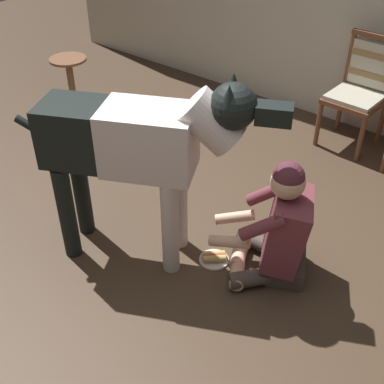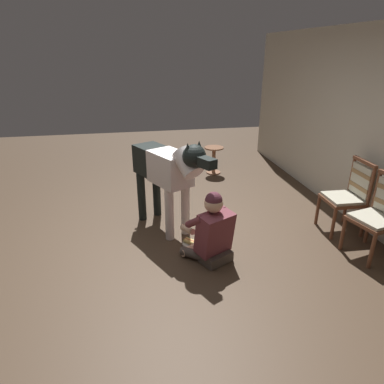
{
  "view_description": "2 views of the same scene",
  "coord_description": "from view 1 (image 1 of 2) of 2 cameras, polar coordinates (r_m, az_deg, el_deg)",
  "views": [
    {
      "loc": [
        1.71,
        -1.76,
        2.41
      ],
      "look_at": [
        0.24,
        0.07,
        0.69
      ],
      "focal_mm": 46.98,
      "sensor_mm": 36.0,
      "label": 1
    },
    {
      "loc": [
        3.9,
        -0.4,
        2.26
      ],
      "look_at": [
        0.38,
        0.28,
        0.76
      ],
      "focal_mm": 31.73,
      "sensor_mm": 36.0,
      "label": 2
    }
  ],
  "objects": [
    {
      "name": "person_sitting_on_floor",
      "position": [
        3.22,
        9.74,
        -4.22
      ],
      "size": [
        0.71,
        0.63,
        0.85
      ],
      "color": "#4E433C",
      "rests_on": "ground"
    },
    {
      "name": "dining_chair_left_of_pair",
      "position": [
        4.78,
        18.68,
        11.27
      ],
      "size": [
        0.48,
        0.49,
        0.98
      ],
      "color": "brown",
      "rests_on": "ground"
    },
    {
      "name": "large_dog",
      "position": [
        3.04,
        -6.05,
        5.32
      ],
      "size": [
        1.54,
        0.87,
        1.33
      ],
      "color": "silver",
      "rests_on": "ground"
    },
    {
      "name": "round_side_table",
      "position": [
        5.43,
        -13.61,
        12.42
      ],
      "size": [
        0.37,
        0.37,
        0.53
      ],
      "color": "brown",
      "rests_on": "ground"
    },
    {
      "name": "ground_plane",
      "position": [
        3.44,
        -3.86,
        -8.42
      ],
      "size": [
        12.66,
        12.66,
        0.0
      ],
      "primitive_type": "plane",
      "color": "#473525"
    },
    {
      "name": "hot_dog_on_plate",
      "position": [
        3.46,
        2.52,
        -7.44
      ],
      "size": [
        0.21,
        0.21,
        0.06
      ],
      "color": "silver",
      "rests_on": "ground"
    }
  ]
}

